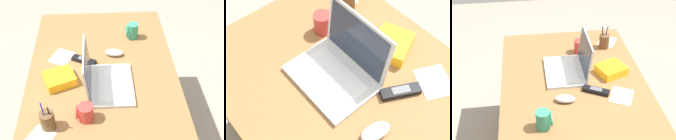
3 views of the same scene
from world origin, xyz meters
The scene contains 11 objects.
ground_plane centered at (0.00, 0.00, 0.00)m, with size 6.00×6.00×0.00m, color gray.
desk centered at (0.00, 0.00, 0.35)m, with size 1.31×0.88×0.70m, color olive.
laptop centered at (-0.13, -0.01, 0.75)m, with size 0.33×0.27×0.25m.
computer_mouse centered at (0.14, -0.08, 0.72)m, with size 0.06×0.11×0.04m, color silver.
coffee_mug_white centered at (-0.36, 0.10, 0.75)m, with size 0.08×0.09×0.09m.
coffee_mug_tall centered at (0.33, -0.21, 0.76)m, with size 0.08×0.08×0.11m.
cordless_phone centered at (0.09, 0.11, 0.72)m, with size 0.11×0.16×0.03m.
pen_holder centered at (-0.40, 0.28, 0.76)m, with size 0.07×0.07×0.17m.
snack_bag centered at (-0.08, 0.25, 0.73)m, with size 0.14×0.16×0.05m, color #F2AD19.
paper_note_near_laptop centered at (0.14, 0.25, 0.71)m, with size 0.14×0.12×0.00m, color white.
paper_note_left centered at (-0.47, 0.32, 0.71)m, with size 0.15×0.12×0.00m, color white.
Camera 1 is at (-1.29, 0.01, 1.88)m, focal length 46.84 mm.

